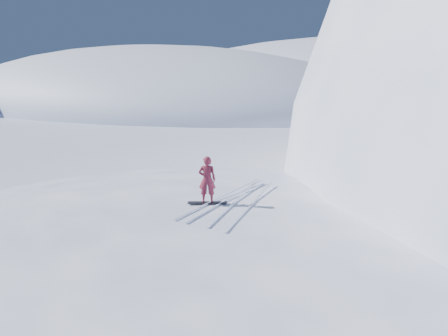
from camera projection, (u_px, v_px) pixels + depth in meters
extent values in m
ellipsoid|color=white|center=(280.00, 301.00, 12.41)|extent=(36.00, 28.00, 4.80)
ellipsoid|color=white|center=(138.00, 105.00, 98.32)|extent=(120.00, 70.00, 28.00)
ellipsoid|color=white|center=(333.00, 100.00, 119.96)|extent=(140.00, 90.00, 36.00)
ellipsoid|color=white|center=(41.00, 320.00, 11.41)|extent=(6.00, 5.40, 0.80)
ellipsoid|color=white|center=(251.00, 245.00, 16.50)|extent=(7.00, 6.30, 1.00)
cube|color=black|center=(207.00, 203.00, 14.28)|extent=(1.29, 1.06, 0.02)
imported|color=maroon|center=(207.00, 180.00, 14.09)|extent=(0.73, 0.69, 1.68)
ellipsoid|color=white|center=(52.00, 115.00, 72.68)|extent=(9.74, 7.79, 6.82)
cube|color=silver|center=(223.00, 196.00, 15.07)|extent=(0.64, 5.98, 0.04)
cube|color=silver|center=(230.00, 197.00, 14.87)|extent=(0.94, 5.94, 0.04)
cube|color=silver|center=(238.00, 199.00, 14.67)|extent=(1.85, 5.74, 0.04)
cube|color=silver|center=(253.00, 202.00, 14.28)|extent=(1.83, 5.75, 0.04)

